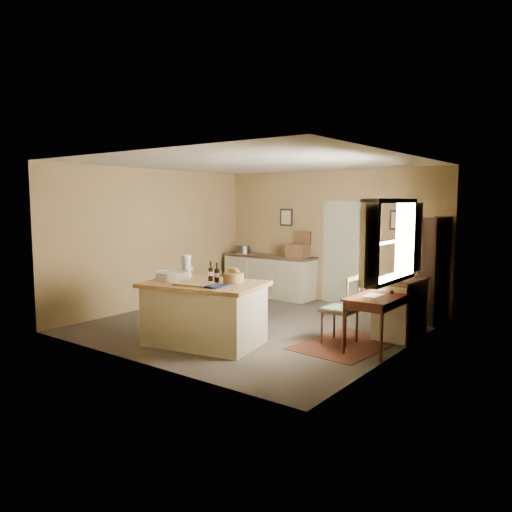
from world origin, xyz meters
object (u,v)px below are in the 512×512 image
(work_island, at_px, (204,311))
(writing_desk, at_px, (377,303))
(sideboard, at_px, (270,274))
(shelving_unit, at_px, (437,270))
(desk_chair, at_px, (340,310))
(right_cabinet, at_px, (400,307))

(work_island, distance_m, writing_desk, 2.47)
(writing_desk, bearing_deg, work_island, -150.13)
(sideboard, height_order, shelving_unit, shelving_unit)
(sideboard, relative_size, desk_chair, 2.12)
(desk_chair, distance_m, shelving_unit, 2.31)
(work_island, xyz_separation_m, writing_desk, (2.13, 1.22, 0.19))
(right_cabinet, bearing_deg, writing_desk, -89.99)
(work_island, relative_size, shelving_unit, 1.04)
(writing_desk, bearing_deg, desk_chair, -178.27)
(work_island, xyz_separation_m, sideboard, (-1.36, 3.56, -0.00))
(writing_desk, height_order, desk_chair, desk_chair)
(work_island, xyz_separation_m, shelving_unit, (2.28, 3.36, 0.42))
(desk_chair, height_order, shelving_unit, shelving_unit)
(work_island, bearing_deg, writing_desk, 18.21)
(work_island, distance_m, desk_chair, 1.98)
(work_island, bearing_deg, shelving_unit, 44.21)
(desk_chair, bearing_deg, writing_desk, 2.06)
(right_cabinet, height_order, shelving_unit, shelving_unit)
(desk_chair, bearing_deg, shelving_unit, 72.06)
(desk_chair, xyz_separation_m, shelving_unit, (0.71, 2.16, 0.41))
(desk_chair, bearing_deg, right_cabinet, 58.50)
(sideboard, relative_size, writing_desk, 2.09)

